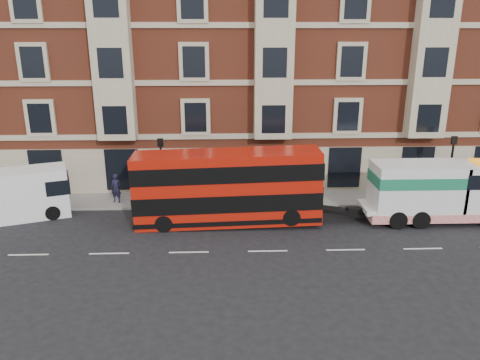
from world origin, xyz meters
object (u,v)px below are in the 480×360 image
(box_van, at_px, (18,195))
(pedestrian, at_px, (116,188))
(tow_truck, at_px, (436,191))
(double_decker_bus, at_px, (227,187))

(box_van, relative_size, pedestrian, 3.22)
(tow_truck, bearing_deg, box_van, 176.88)
(tow_truck, xyz_separation_m, pedestrian, (-19.15, 3.36, -0.77))
(box_van, distance_m, pedestrian, 5.67)
(box_van, bearing_deg, double_decker_bus, -25.81)
(tow_truck, xyz_separation_m, box_van, (-24.43, 1.33, -0.42))
(tow_truck, height_order, box_van, tow_truck)
(double_decker_bus, relative_size, pedestrian, 5.60)
(tow_truck, relative_size, pedestrian, 4.48)
(tow_truck, distance_m, box_van, 24.47)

